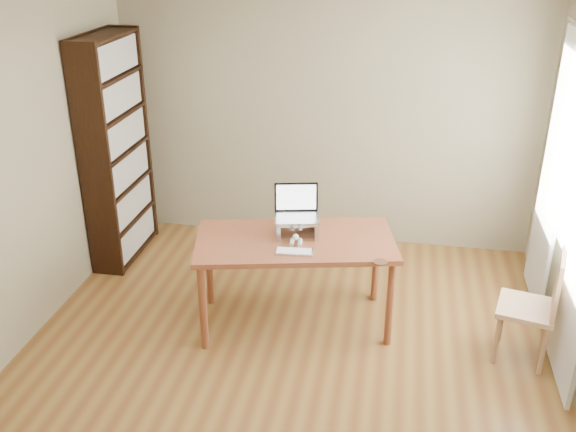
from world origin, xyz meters
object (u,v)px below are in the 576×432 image
object	(u,v)px
desk	(295,249)
chair	(537,303)
keyboard	(294,252)
cat	(299,225)
laptop	(298,209)
bookshelf	(116,151)

from	to	relation	value
desk	chair	size ratio (longest dim) A/B	1.85
keyboard	cat	xyz separation A→B (m)	(-0.02, 0.33, 0.06)
cat	chair	xyz separation A→B (m)	(1.78, -0.26, -0.34)
laptop	chair	world-z (taller)	laptop
cat	chair	bearing A→B (deg)	-13.84
cat	desk	bearing A→B (deg)	-99.77
chair	cat	bearing A→B (deg)	-174.98
chair	bookshelf	bearing A→B (deg)	177.17
bookshelf	desk	distance (m)	2.06
desk	laptop	bearing A→B (deg)	77.50
laptop	chair	bearing A→B (deg)	-21.55
desk	chair	bearing A→B (deg)	-17.14
cat	chair	distance (m)	1.83
laptop	chair	xyz separation A→B (m)	(1.79, -0.28, -0.47)
bookshelf	chair	size ratio (longest dim) A/B	2.37
desk	laptop	size ratio (longest dim) A/B	4.32
bookshelf	keyboard	size ratio (longest dim) A/B	7.39
bookshelf	keyboard	distance (m)	2.17
desk	cat	xyz separation A→B (m)	(0.01, 0.11, 0.16)
desk	cat	size ratio (longest dim) A/B	3.36
bookshelf	desk	bearing A→B (deg)	-26.13
desk	bookshelf	bearing A→B (deg)	141.37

